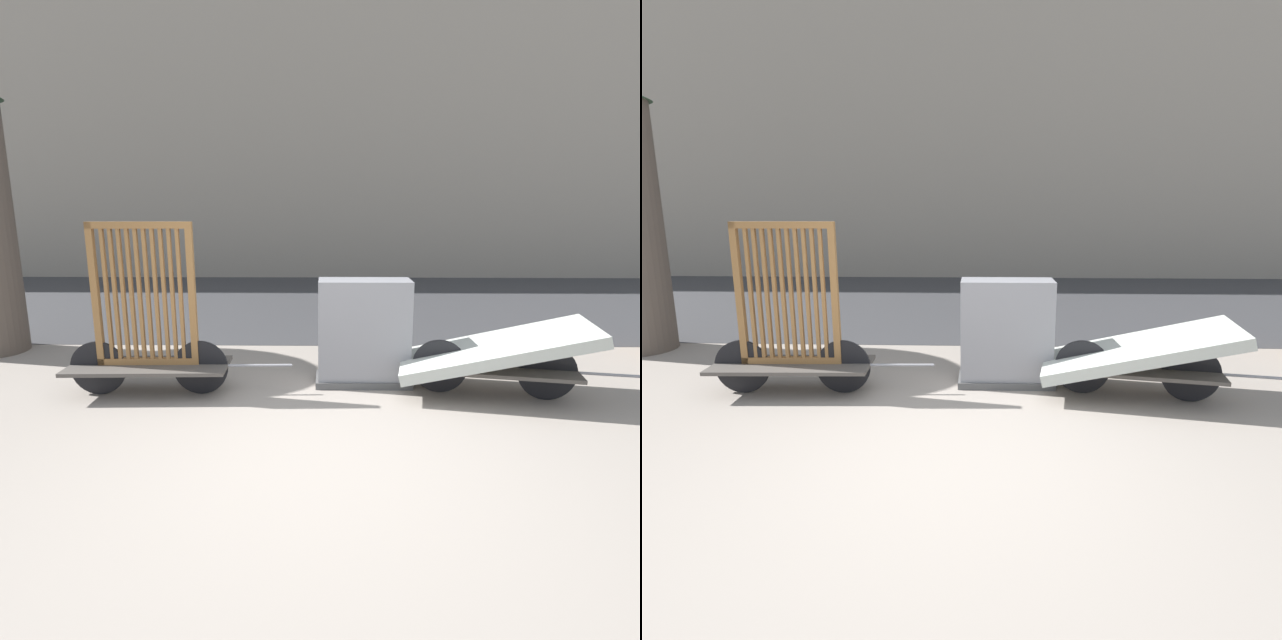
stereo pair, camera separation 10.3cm
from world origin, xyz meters
TOP-DOWN VIEW (x-y plane):
  - ground_plane at (0.00, 0.00)m, footprint 60.00×60.00m
  - road_strip at (0.00, 7.24)m, footprint 56.00×7.43m
  - building_facade at (0.00, 12.96)m, footprint 48.00×4.00m
  - bike_cart_with_bedframe at (-1.86, 1.55)m, footprint 2.42×0.70m
  - bike_cart_with_mattress at (1.86, 1.55)m, footprint 2.59×1.40m
  - utility_cabinet at (0.50, 1.94)m, footprint 1.10×0.51m

SIDE VIEW (x-z plane):
  - ground_plane at x=0.00m, z-range 0.00..0.00m
  - road_strip at x=0.00m, z-range 0.00..0.01m
  - bike_cart_with_mattress at x=1.86m, z-range 0.06..0.90m
  - utility_cabinet at x=0.50m, z-range -0.04..1.18m
  - bike_cart_with_bedframe at x=-1.86m, z-range -0.29..1.58m
  - building_facade at x=0.00m, z-range 0.00..14.14m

